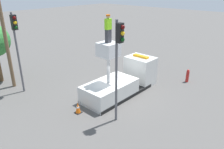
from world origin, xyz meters
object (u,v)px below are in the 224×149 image
Objects in this scene: traffic_cone_rear at (78,108)px; traffic_light_across at (16,38)px; bucket_truck at (122,81)px; utility_pole at (4,32)px; fire_hydrant at (187,76)px; traffic_light_pole at (118,54)px; worker at (108,29)px.

traffic_light_across is at bearing 98.82° from traffic_cone_rear.
bucket_truck is 9.27m from utility_pole.
utility_pole is at bearing 135.73° from fire_hydrant.
traffic_light_across is at bearing 103.56° from traffic_light_pole.
worker reaches higher than traffic_light_across.
worker is 0.22× the size of utility_pole.
fire_hydrant is at bearing -44.27° from utility_pole.
traffic_cone_rear is (0.82, -5.27, -3.76)m from traffic_light_across.
traffic_light_across is (-3.40, 5.49, -0.86)m from worker.
traffic_light_pole is 7.90m from traffic_light_across.
worker is 6.52m from traffic_light_across.
traffic_cone_rear is 0.09× the size of utility_pole.
utility_pole is at bearing 101.92° from traffic_light_pole.
worker is at bearing -58.19° from traffic_light_across.
worker is 2.40× the size of traffic_cone_rear.
fire_hydrant is at bearing -4.16° from traffic_light_pole.
traffic_cone_rear is (-4.06, 0.22, -0.56)m from bucket_truck.
worker is 0.30× the size of traffic_light_pole.
traffic_light_pole reaches higher than traffic_cone_rear.
bucket_truck is 8.01m from traffic_light_across.
traffic_light_pole reaches higher than bucket_truck.
utility_pole is (-0.91, 6.82, 3.99)m from traffic_cone_rear.
bucket_truck is 4.10m from traffic_cone_rear.
utility_pole reaches higher than traffic_light_across.
worker is 7.89m from utility_pole.
fire_hydrant is at bearing -28.58° from bucket_truck.
traffic_cone_rear is at bearing 161.88° from fire_hydrant.
worker is at bearing -63.55° from utility_pole.
utility_pole is (-4.97, 7.04, 3.43)m from bucket_truck.
traffic_light_across is at bearing 131.61° from bucket_truck.
traffic_cone_rear is (-9.16, 3.00, -0.19)m from fire_hydrant.
worker is at bearing -4.82° from traffic_cone_rear.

